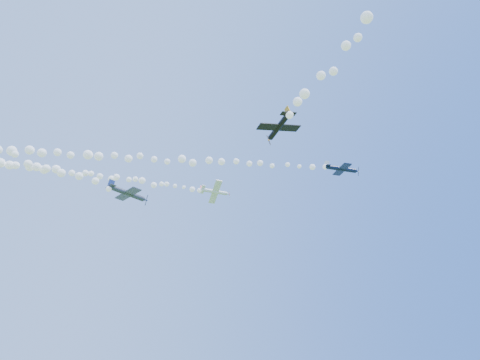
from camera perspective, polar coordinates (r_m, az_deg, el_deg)
name	(u,v)px	position (r m, az deg, el deg)	size (l,w,h in m)	color
plane_white	(215,192)	(99.20, -3.56, -1.67)	(7.64, 7.83, 2.76)	white
smoke_trail_white	(42,168)	(99.33, -26.35, 1.59)	(73.46, 15.77, 3.19)	white
plane_navy	(342,169)	(90.61, 14.26, 1.54)	(7.89, 8.06, 3.14)	#0C1638
smoke_trail_navy	(134,158)	(86.69, -14.85, 3.10)	(79.18, 32.50, 3.09)	white
plane_grey	(128,193)	(75.72, -15.67, -1.84)	(7.98, 8.43, 2.75)	#34394C
plane_black	(279,127)	(53.88, 5.55, 7.57)	(6.33, 6.22, 2.35)	black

